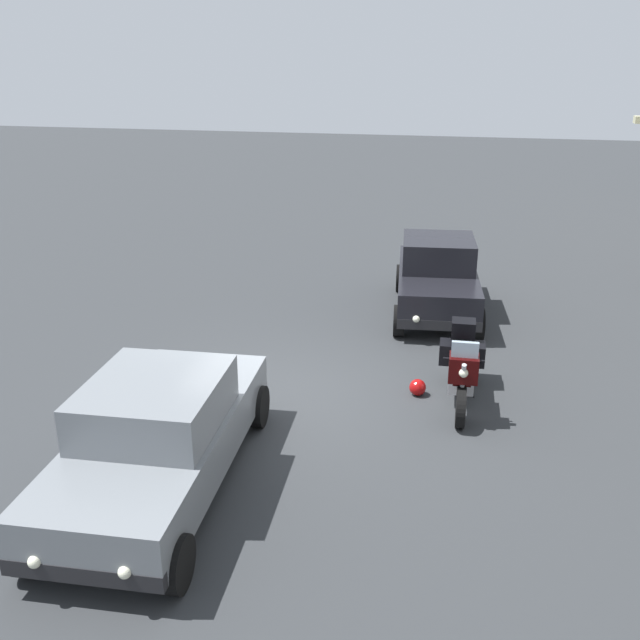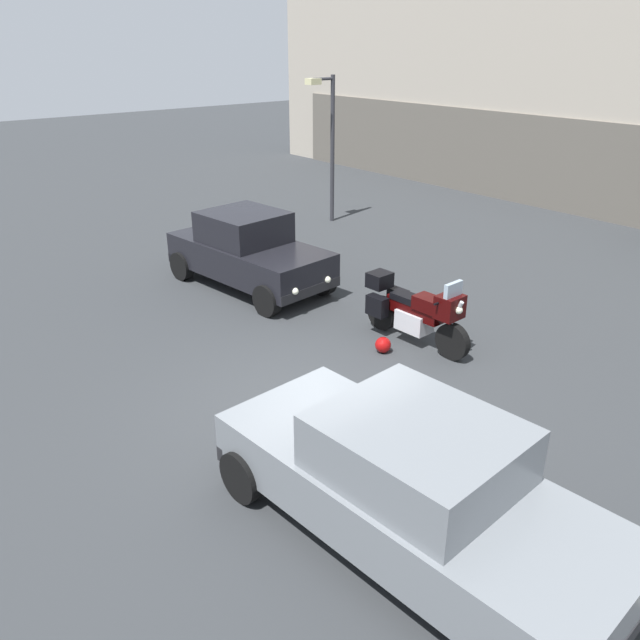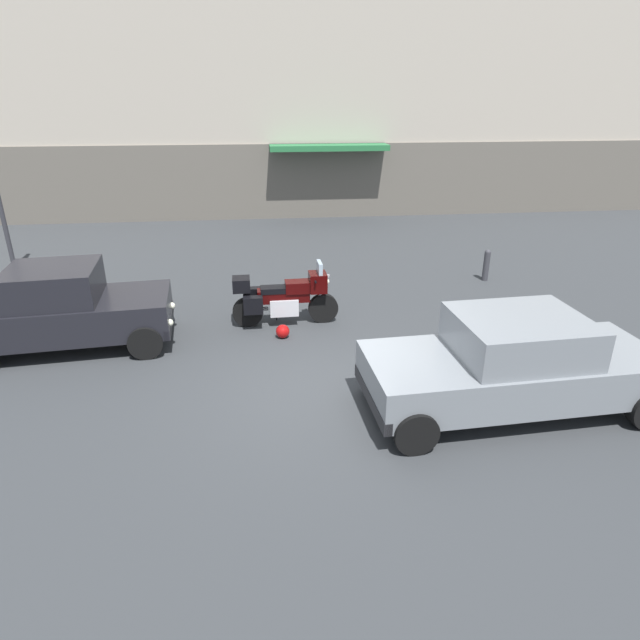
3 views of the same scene
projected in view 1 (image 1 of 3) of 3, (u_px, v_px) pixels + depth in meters
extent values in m
plane|color=#2D3033|center=(278.00, 400.00, 11.70)|extent=(80.00, 80.00, 0.00)
cylinder|color=black|center=(461.00, 407.00, 10.79)|extent=(0.64, 0.16, 0.64)
cylinder|color=black|center=(461.00, 364.00, 12.28)|extent=(0.64, 0.16, 0.64)
cylinder|color=#B7B7BC|center=(463.00, 381.00, 10.66)|extent=(0.33, 0.08, 0.68)
cube|color=#B7B7BC|center=(461.00, 378.00, 11.54)|extent=(0.61, 0.42, 0.36)
cube|color=black|center=(462.00, 364.00, 11.45)|extent=(1.11, 0.31, 0.28)
cube|color=black|center=(463.00, 361.00, 11.11)|extent=(0.53, 0.36, 0.24)
cube|color=black|center=(463.00, 351.00, 11.59)|extent=(0.57, 0.32, 0.12)
cube|color=black|center=(463.00, 368.00, 10.69)|extent=(0.37, 0.45, 0.40)
cube|color=#8C9EAD|center=(465.00, 351.00, 10.55)|extent=(0.09, 0.40, 0.28)
sphere|color=#EAEACC|center=(464.00, 373.00, 10.52)|extent=(0.14, 0.14, 0.14)
cylinder|color=black|center=(464.00, 360.00, 10.73)|extent=(0.06, 0.62, 0.04)
cylinder|color=#B7B7BC|center=(473.00, 370.00, 12.10)|extent=(0.55, 0.11, 0.09)
cube|color=black|center=(479.00, 354.00, 12.03)|extent=(0.41, 0.21, 0.36)
cube|color=black|center=(445.00, 352.00, 12.13)|extent=(0.41, 0.21, 0.36)
cube|color=black|center=(463.00, 328.00, 12.15)|extent=(0.37, 0.41, 0.28)
cylinder|color=black|center=(471.00, 389.00, 11.74)|extent=(0.03, 0.13, 0.29)
sphere|color=#990C0C|center=(418.00, 387.00, 11.84)|extent=(0.28, 0.28, 0.28)
cube|color=black|center=(437.00, 284.00, 15.40)|extent=(3.94, 2.00, 0.68)
cube|color=black|center=(438.00, 253.00, 15.30)|extent=(1.74, 1.66, 0.64)
cube|color=#8C9EAD|center=(440.00, 262.00, 14.60)|extent=(0.20, 1.39, 0.54)
cube|color=#8C9EAD|center=(437.00, 244.00, 16.00)|extent=(0.20, 1.39, 0.51)
cube|color=black|center=(439.00, 325.00, 13.76)|extent=(0.28, 1.64, 0.20)
cube|color=black|center=(434.00, 270.00, 17.20)|extent=(0.28, 1.64, 0.20)
cylinder|color=black|center=(478.00, 324.00, 14.08)|extent=(0.66, 0.28, 0.64)
cylinder|color=black|center=(399.00, 321.00, 14.26)|extent=(0.66, 0.28, 0.64)
cylinder|color=black|center=(467.00, 280.00, 16.78)|extent=(0.66, 0.28, 0.64)
cylinder|color=black|center=(401.00, 278.00, 16.95)|extent=(0.66, 0.28, 0.64)
sphere|color=silver|center=(464.00, 321.00, 13.62)|extent=(0.14, 0.14, 0.14)
sphere|color=silver|center=(416.00, 319.00, 13.72)|extent=(0.14, 0.14, 0.14)
cube|color=slate|center=(160.00, 444.00, 9.17)|extent=(4.59, 2.01, 0.64)
cube|color=slate|center=(155.00, 403.00, 8.90)|extent=(1.99, 1.72, 0.60)
cube|color=#8C9EAD|center=(126.00, 439.00, 8.07)|extent=(0.14, 1.50, 0.51)
cube|color=#8C9EAD|center=(180.00, 373.00, 9.73)|extent=(0.14, 1.50, 0.48)
cube|color=black|center=(83.00, 573.00, 7.21)|extent=(0.22, 1.76, 0.20)
cube|color=black|center=(212.00, 385.00, 11.28)|extent=(0.22, 1.76, 0.20)
cylinder|color=black|center=(176.00, 564.00, 7.49)|extent=(0.65, 0.26, 0.64)
cylinder|color=black|center=(29.00, 547.00, 7.74)|extent=(0.65, 0.26, 0.64)
cylinder|color=black|center=(258.00, 406.00, 10.82)|extent=(0.65, 0.26, 0.64)
cylinder|color=black|center=(153.00, 398.00, 11.07)|extent=(0.65, 0.26, 0.64)
sphere|color=silver|center=(125.00, 572.00, 7.05)|extent=(0.14, 0.14, 0.14)
sphere|color=silver|center=(34.00, 562.00, 7.20)|extent=(0.14, 0.14, 0.14)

